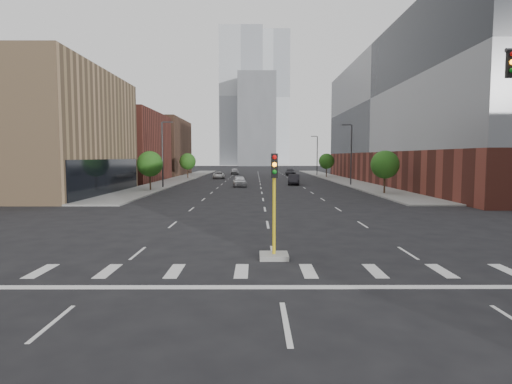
{
  "coord_description": "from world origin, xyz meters",
  "views": [
    {
      "loc": [
        -0.79,
        -8.68,
        4.25
      ],
      "look_at": [
        -0.75,
        12.73,
        2.5
      ],
      "focal_mm": 30.0,
      "sensor_mm": 36.0,
      "label": 1
    }
  ],
  "objects_px": {
    "car_mid_right": "(294,180)",
    "car_distant": "(235,171)",
    "median_traffic_signal": "(274,236)",
    "car_near_left": "(240,181)",
    "car_deep_right": "(290,172)",
    "car_far_left": "(219,175)"
  },
  "relations": [
    {
      "from": "car_near_left",
      "to": "car_distant",
      "type": "relative_size",
      "value": 0.99
    },
    {
      "from": "car_near_left",
      "to": "car_distant",
      "type": "bearing_deg",
      "value": 88.16
    },
    {
      "from": "car_near_left",
      "to": "car_mid_right",
      "type": "height_order",
      "value": "car_mid_right"
    },
    {
      "from": "car_mid_right",
      "to": "car_distant",
      "type": "relative_size",
      "value": 1.04
    },
    {
      "from": "car_far_left",
      "to": "median_traffic_signal",
      "type": "bearing_deg",
      "value": -89.9
    },
    {
      "from": "median_traffic_signal",
      "to": "car_far_left",
      "type": "distance_m",
      "value": 67.33
    },
    {
      "from": "median_traffic_signal",
      "to": "car_distant",
      "type": "xyz_separation_m",
      "value": [
        -5.82,
        87.11,
        -0.18
      ]
    },
    {
      "from": "car_far_left",
      "to": "car_deep_right",
      "type": "relative_size",
      "value": 0.9
    },
    {
      "from": "car_mid_right",
      "to": "car_deep_right",
      "type": "distance_m",
      "value": 33.09
    },
    {
      "from": "car_deep_right",
      "to": "car_distant",
      "type": "xyz_separation_m",
      "value": [
        -13.18,
        6.21,
        0.01
      ]
    },
    {
      "from": "median_traffic_signal",
      "to": "car_distant",
      "type": "bearing_deg",
      "value": 93.82
    },
    {
      "from": "car_mid_right",
      "to": "car_far_left",
      "type": "height_order",
      "value": "car_mid_right"
    },
    {
      "from": "car_far_left",
      "to": "car_mid_right",
      "type": "bearing_deg",
      "value": -61.91
    },
    {
      "from": "median_traffic_signal",
      "to": "car_distant",
      "type": "height_order",
      "value": "median_traffic_signal"
    },
    {
      "from": "car_far_left",
      "to": "car_distant",
      "type": "distance_m",
      "value": 20.38
    },
    {
      "from": "car_distant",
      "to": "car_deep_right",
      "type": "bearing_deg",
      "value": -28.16
    },
    {
      "from": "median_traffic_signal",
      "to": "car_near_left",
      "type": "bearing_deg",
      "value": 93.97
    },
    {
      "from": "car_far_left",
      "to": "car_distant",
      "type": "height_order",
      "value": "car_distant"
    },
    {
      "from": "median_traffic_signal",
      "to": "car_near_left",
      "type": "relative_size",
      "value": 0.96
    },
    {
      "from": "car_mid_right",
      "to": "car_deep_right",
      "type": "height_order",
      "value": "car_mid_right"
    },
    {
      "from": "car_far_left",
      "to": "car_deep_right",
      "type": "xyz_separation_m",
      "value": [
        15.38,
        14.05,
        0.11
      ]
    },
    {
      "from": "car_near_left",
      "to": "car_far_left",
      "type": "relative_size",
      "value": 0.95
    }
  ]
}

